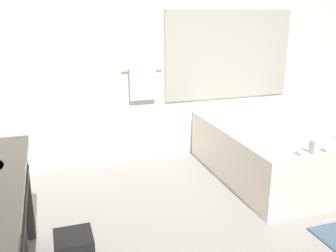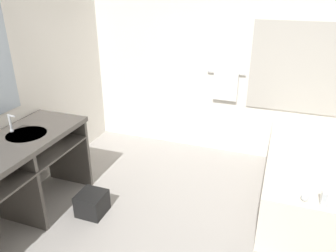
{
  "view_description": "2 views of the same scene",
  "coord_description": "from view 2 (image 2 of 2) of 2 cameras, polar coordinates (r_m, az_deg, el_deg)",
  "views": [
    {
      "loc": [
        -1.39,
        -2.11,
        1.79
      ],
      "look_at": [
        -0.4,
        0.87,
        0.83
      ],
      "focal_mm": 40.0,
      "sensor_mm": 36.0,
      "label": 1
    },
    {
      "loc": [
        0.38,
        -2.0,
        2.25
      ],
      "look_at": [
        -0.61,
        0.78,
        0.93
      ],
      "focal_mm": 35.0,
      "sensor_mm": 36.0,
      "label": 2
    }
  ],
  "objects": [
    {
      "name": "vanity_counter",
      "position": [
        3.41,
        -25.16,
        -6.17
      ],
      "size": [
        0.63,
        1.67,
        0.89
      ],
      "color": "#4C4742",
      "rests_on": "ground_plane"
    },
    {
      "name": "bathtub",
      "position": [
        3.84,
        23.83,
        -8.44
      ],
      "size": [
        0.96,
        1.81,
        0.69
      ],
      "color": "silver",
      "rests_on": "ground_plane"
    },
    {
      "name": "sink_faucet",
      "position": [
        3.53,
        -25.73,
        0.42
      ],
      "size": [
        0.09,
        0.04,
        0.18
      ],
      "color": "silver",
      "rests_on": "vanity_counter"
    },
    {
      "name": "waste_bin",
      "position": [
        3.6,
        -13.08,
        -12.98
      ],
      "size": [
        0.28,
        0.28,
        0.24
      ],
      "color": "black",
      "rests_on": "ground_plane"
    },
    {
      "name": "wall_back_with_blinds",
      "position": [
        4.34,
        14.85,
        11.31
      ],
      "size": [
        7.4,
        0.13,
        2.7
      ],
      "color": "white",
      "rests_on": "ground_plane"
    }
  ]
}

